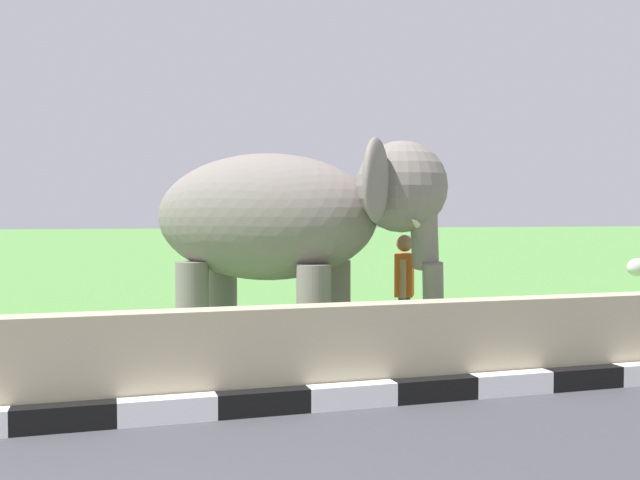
% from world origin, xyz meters
% --- Properties ---
extents(striped_curb, '(16.20, 0.20, 0.24)m').
position_xyz_m(striped_curb, '(-0.35, 4.01, 0.12)').
color(striped_curb, white).
rests_on(striped_curb, ground_plane).
extents(barrier_parapet, '(28.00, 0.36, 1.00)m').
position_xyz_m(barrier_parapet, '(2.00, 4.31, 0.50)').
color(barrier_parapet, tan).
rests_on(barrier_parapet, ground_plane).
extents(elephant, '(3.95, 3.60, 2.86)m').
position_xyz_m(elephant, '(2.83, 6.59, 1.86)').
color(elephant, slate).
rests_on(elephant, ground_plane).
extents(person_handler, '(0.40, 0.59, 1.66)m').
position_xyz_m(person_handler, '(4.37, 6.35, 0.93)').
color(person_handler, navy).
rests_on(person_handler, ground_plane).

